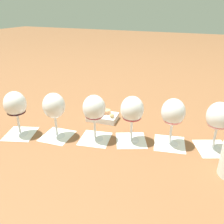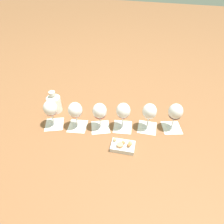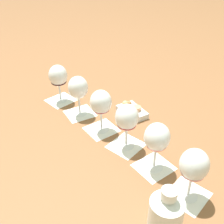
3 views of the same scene
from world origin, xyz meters
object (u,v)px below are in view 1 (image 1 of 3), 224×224
wine_glass_3 (94,110)px  wine_glass_4 (54,108)px  wine_glass_1 (173,114)px  wine_glass_0 (219,118)px  wine_glass_2 (132,111)px  snack_dish (103,116)px  wine_glass_5 (15,106)px

wine_glass_3 → wine_glass_4: bearing=15.1°
wine_glass_3 → wine_glass_1: bearing=-164.0°
wine_glass_0 → wine_glass_2: (0.29, 0.06, 0.00)m
wine_glass_1 → wine_glass_4: (0.42, 0.12, -0.00)m
wine_glass_4 → snack_dish: size_ratio=1.28×
wine_glass_1 → wine_glass_5: size_ratio=1.00×
wine_glass_1 → wine_glass_5: 0.59m
wine_glass_4 → snack_dish: wine_glass_4 is taller
wine_glass_3 → wine_glass_5: size_ratio=1.00×
wine_glass_2 → snack_dish: size_ratio=1.28×
wine_glass_4 → wine_glass_3: bearing=-164.9°
wine_glass_2 → wine_glass_4: same height
wine_glass_3 → snack_dish: size_ratio=1.28×
wine_glass_5 → snack_dish: (-0.25, -0.25, -0.11)m
wine_glass_2 → wine_glass_1: bearing=-166.2°
wine_glass_0 → wine_glass_1: same height
wine_glass_3 → wine_glass_5: bearing=16.0°
wine_glass_2 → snack_dish: (0.18, -0.12, -0.11)m
wine_glass_1 → wine_glass_3: (0.27, 0.08, 0.00)m
snack_dish → wine_glass_3: bearing=105.5°
wine_glass_0 → wine_glass_5: size_ratio=1.00×
wine_glass_1 → wine_glass_3: size_ratio=1.00×
wine_glass_0 → wine_glass_5: (0.72, 0.19, 0.00)m
wine_glass_0 → wine_glass_4: size_ratio=1.00×
wine_glass_1 → wine_glass_4: same height
wine_glass_3 → wine_glass_4: 0.15m
wine_glass_1 → wine_glass_5: bearing=16.0°
wine_glass_2 → wine_glass_4: (0.28, 0.08, -0.00)m
wine_glass_3 → wine_glass_5: same height
wine_glass_4 → wine_glass_1: bearing=-164.3°
wine_glass_1 → wine_glass_4: bearing=15.7°
wine_glass_1 → wine_glass_2: (0.14, 0.03, 0.00)m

